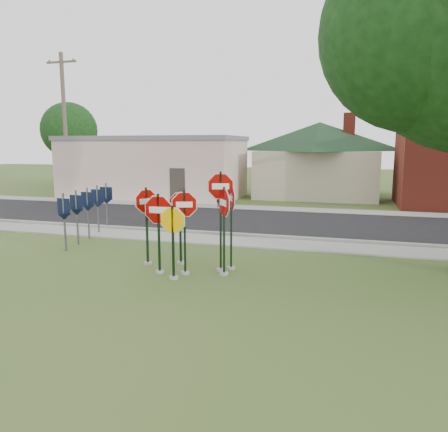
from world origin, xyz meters
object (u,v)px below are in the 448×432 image
(pedestrian, at_px, (220,194))
(utility_pole_near, at_px, (65,124))
(stop_sign_left, at_px, (159,222))
(stop_sign_center, at_px, (185,221))
(stop_sign_yellow, at_px, (173,234))

(pedestrian, bearing_deg, utility_pole_near, -27.34)
(stop_sign_left, relative_size, pedestrian, 1.55)
(pedestrian, bearing_deg, stop_sign_center, 81.41)
(stop_sign_yellow, height_order, stop_sign_left, stop_sign_left)
(stop_sign_left, distance_m, pedestrian, 13.20)
(utility_pole_near, distance_m, pedestrian, 11.87)
(stop_sign_center, height_order, utility_pole_near, utility_pole_near)
(stop_sign_yellow, height_order, pedestrian, stop_sign_yellow)
(stop_sign_yellow, distance_m, utility_pole_near, 20.43)
(stop_sign_center, bearing_deg, stop_sign_left, -171.07)
(stop_sign_center, height_order, stop_sign_left, stop_sign_center)
(stop_sign_center, distance_m, pedestrian, 13.23)
(stop_sign_yellow, bearing_deg, utility_pole_near, 133.39)
(stop_sign_yellow, bearing_deg, stop_sign_left, 146.58)
(stop_sign_yellow, bearing_deg, pedestrian, 101.53)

